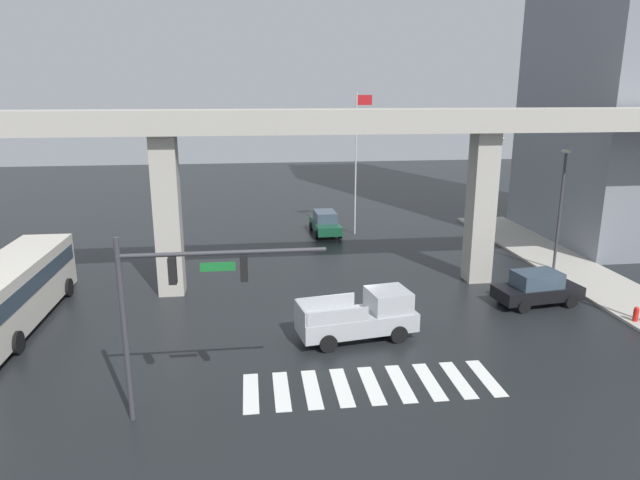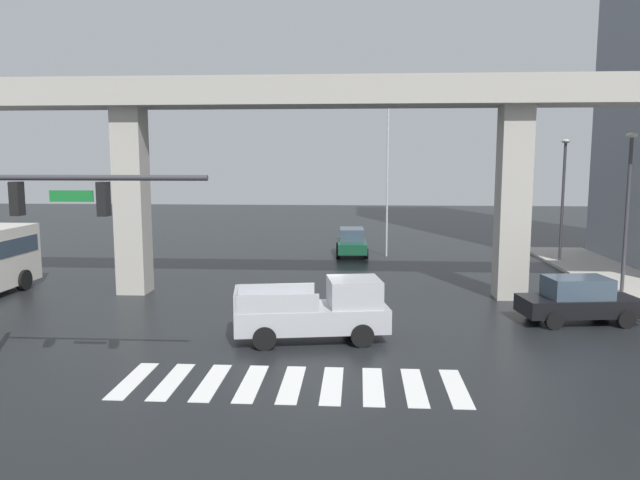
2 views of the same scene
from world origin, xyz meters
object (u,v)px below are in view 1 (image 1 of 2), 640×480
object	(u,v)px
street_lamp_mid_block	(561,196)
fire_hydrant	(636,315)
traffic_signal_mast	(177,292)
city_bus	(10,290)
flagpole	(357,154)
sedan_dark_green	(325,223)
pickup_truck	(363,316)
sedan_black	(537,288)
street_lamp_far_north	(498,174)

from	to	relation	value
street_lamp_mid_block	fire_hydrant	distance (m)	8.99
traffic_signal_mast	city_bus	bearing A→B (deg)	134.83
flagpole	sedan_dark_green	bearing A→B (deg)	174.09
pickup_truck	sedan_dark_green	bearing A→B (deg)	87.42
sedan_black	traffic_signal_mast	world-z (taller)	traffic_signal_mast
pickup_truck	sedan_black	bearing A→B (deg)	16.66
city_bus	sedan_dark_green	xyz separation A→B (m)	(16.44, 15.20, -0.87)
sedan_dark_green	pickup_truck	bearing A→B (deg)	-92.58
pickup_truck	city_bus	size ratio (longest dim) A/B	0.49
pickup_truck	traffic_signal_mast	world-z (taller)	traffic_signal_mast
sedan_dark_green	street_lamp_far_north	distance (m)	13.05
flagpole	traffic_signal_mast	bearing A→B (deg)	-113.42
traffic_signal_mast	fire_hydrant	size ratio (longest dim) A/B	7.64
street_lamp_far_north	flagpole	size ratio (longest dim) A/B	0.70
flagpole	sedan_black	bearing A→B (deg)	-67.58
street_lamp_mid_block	fire_hydrant	world-z (taller)	street_lamp_mid_block
street_lamp_far_north	flagpole	xyz separation A→B (m)	(-10.06, 1.78, 1.38)
sedan_dark_green	street_lamp_far_north	xyz separation A→B (m)	(12.35, -2.02, 3.70)
fire_hydrant	street_lamp_far_north	bearing A→B (deg)	88.62
sedan_dark_green	flagpole	distance (m)	5.58
sedan_black	traffic_signal_mast	xyz separation A→B (m)	(-16.54, -8.18, 3.53)
traffic_signal_mast	street_lamp_far_north	size ratio (longest dim) A/B	0.90
street_lamp_mid_block	sedan_dark_green	bearing A→B (deg)	139.38
pickup_truck	flagpole	bearing A→B (deg)	80.26
sedan_black	fire_hydrant	size ratio (longest dim) A/B	5.29
sedan_dark_green	fire_hydrant	distance (m)	22.09
fire_hydrant	sedan_black	bearing A→B (deg)	138.20
sedan_black	flagpole	distance (m)	17.39
city_bus	street_lamp_mid_block	distance (m)	29.30
traffic_signal_mast	street_lamp_mid_block	xyz separation A→B (m)	(20.26, 13.20, 0.18)
pickup_truck	street_lamp_mid_block	xyz separation A→B (m)	(13.18, 7.85, 3.57)
pickup_truck	sedan_dark_green	world-z (taller)	pickup_truck
city_bus	fire_hydrant	distance (m)	28.62
traffic_signal_mast	sedan_dark_green	bearing A→B (deg)	71.61
pickup_truck	sedan_black	size ratio (longest dim) A/B	1.19
pickup_truck	street_lamp_mid_block	size ratio (longest dim) A/B	0.74
fire_hydrant	flagpole	world-z (taller)	flagpole
street_lamp_far_north	fire_hydrant	size ratio (longest dim) A/B	8.52
pickup_truck	traffic_signal_mast	size ratio (longest dim) A/B	0.82
city_bus	street_lamp_far_north	bearing A→B (deg)	24.60
traffic_signal_mast	fire_hydrant	bearing A→B (deg)	14.71
street_lamp_mid_block	street_lamp_far_north	bearing A→B (deg)	90.00
pickup_truck	street_lamp_mid_block	world-z (taller)	street_lamp_mid_block
sedan_dark_green	street_lamp_mid_block	distance (m)	16.69
fire_hydrant	flagpole	distance (m)	21.44
traffic_signal_mast	flagpole	world-z (taller)	flagpole
city_bus	street_lamp_far_north	size ratio (longest dim) A/B	1.50
pickup_truck	street_lamp_far_north	size ratio (longest dim) A/B	0.74
sedan_dark_green	fire_hydrant	xyz separation A→B (m)	(11.95, -18.57, -0.42)
traffic_signal_mast	sedan_black	bearing A→B (deg)	26.30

